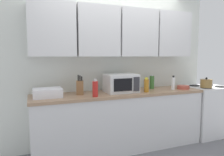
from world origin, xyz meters
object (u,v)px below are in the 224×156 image
(microwave, at_px, (121,83))
(bottle_white_jar, at_px, (173,83))
(stove_range, at_px, (206,110))
(knife_block, at_px, (80,87))
(dish_rack, at_px, (47,93))
(bottle_green_oil, at_px, (152,82))
(bowl_ceramic_small, at_px, (183,87))
(bottle_amber_vinegar, at_px, (146,85))
(kettle, at_px, (206,83))
(bottle_red_sauce, at_px, (95,89))

(microwave, relative_size, bottle_white_jar, 2.05)
(stove_range, xyz_separation_m, bottle_white_jar, (-0.82, -0.08, 0.56))
(microwave, height_order, knife_block, knife_block)
(stove_range, xyz_separation_m, dish_rack, (-2.82, 0.02, 0.51))
(dish_rack, xyz_separation_m, bottle_green_oil, (1.72, 0.12, 0.05))
(stove_range, bearing_deg, bowl_ceramic_small, -173.02)
(bottle_amber_vinegar, distance_m, bowl_ceramic_small, 0.75)
(bowl_ceramic_small, bearing_deg, dish_rack, 177.54)
(bottle_white_jar, bearing_deg, dish_rack, 177.20)
(stove_range, height_order, microwave, microwave)
(kettle, height_order, dish_rack, kettle)
(stove_range, bearing_deg, bottle_red_sauce, -175.19)
(kettle, relative_size, microwave, 0.41)
(bottle_red_sauce, xyz_separation_m, bottle_green_oil, (1.11, 0.33, 0.00))
(kettle, distance_m, bottle_red_sauce, 2.03)
(kettle, distance_m, bottle_green_oil, 0.97)
(microwave, bearing_deg, bottle_green_oil, 11.37)
(dish_rack, distance_m, bowl_ceramic_small, 2.21)
(bowl_ceramic_small, bearing_deg, stove_range, 6.98)
(kettle, relative_size, bottle_red_sauce, 0.80)
(bowl_ceramic_small, bearing_deg, bottle_green_oil, 155.68)
(stove_range, height_order, bottle_red_sauce, bottle_red_sauce)
(dish_rack, relative_size, bottle_white_jar, 1.62)
(stove_range, xyz_separation_m, kettle, (-0.17, -0.14, 0.53))
(bottle_red_sauce, xyz_separation_m, bottle_white_jar, (1.38, 0.11, -0.00))
(bottle_white_jar, bearing_deg, bottle_green_oil, 140.72)
(microwave, distance_m, dish_rack, 1.09)
(bottle_red_sauce, bearing_deg, bottle_amber_vinegar, 4.25)
(stove_range, bearing_deg, microwave, 179.45)
(stove_range, distance_m, bottle_green_oil, 1.24)
(bottle_red_sauce, distance_m, bottle_white_jar, 1.38)
(bottle_amber_vinegar, distance_m, bottle_green_oil, 0.38)
(bottle_amber_vinegar, bearing_deg, kettle, -0.85)
(bottle_red_sauce, distance_m, bottle_green_oil, 1.16)
(bottle_green_oil, bearing_deg, knife_block, -175.69)
(knife_block, height_order, bottle_red_sauce, knife_block)
(microwave, distance_m, knife_block, 0.64)
(microwave, distance_m, bottle_red_sauce, 0.52)
(stove_range, relative_size, bowl_ceramic_small, 4.44)
(microwave, relative_size, bowl_ceramic_small, 2.34)
(knife_block, height_order, bottle_green_oil, knife_block)
(dish_rack, bearing_deg, bottle_white_jar, -2.80)
(bottle_amber_vinegar, height_order, bowl_ceramic_small, bottle_amber_vinegar)
(bottle_red_sauce, distance_m, bowl_ceramic_small, 1.60)
(dish_rack, height_order, bottle_amber_vinegar, bottle_amber_vinegar)
(kettle, xyz_separation_m, bottle_green_oil, (-0.92, 0.28, 0.03))
(dish_rack, bearing_deg, microwave, -0.18)
(stove_range, height_order, bottle_green_oil, bottle_green_oil)
(dish_rack, distance_m, knife_block, 0.46)
(bottle_green_oil, relative_size, bottle_white_jar, 1.03)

